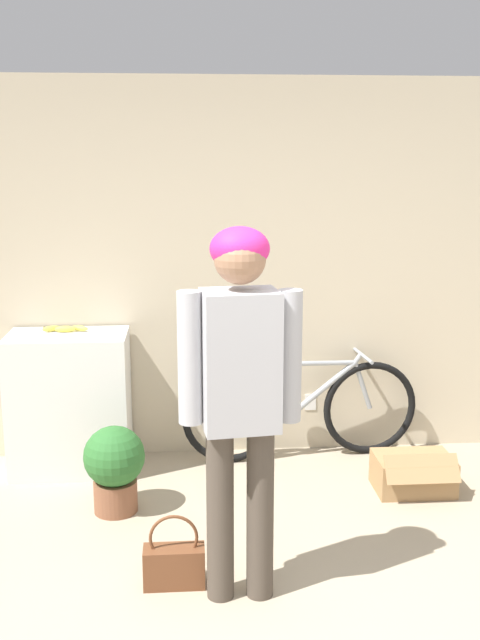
# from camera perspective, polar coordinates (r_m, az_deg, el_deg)

# --- Properties ---
(wall_back) EXTENTS (8.00, 0.07, 2.60)m
(wall_back) POSITION_cam_1_polar(r_m,az_deg,el_deg) (5.17, -0.49, 3.72)
(wall_back) COLOR beige
(wall_back) RESTS_ON ground_plane
(side_shelf) EXTENTS (0.78, 0.47, 0.94)m
(side_shelf) POSITION_cam_1_polar(r_m,az_deg,el_deg) (5.14, -12.82, -6.17)
(side_shelf) COLOR white
(side_shelf) RESTS_ON ground_plane
(person) EXTENTS (0.56, 0.28, 1.78)m
(person) POSITION_cam_1_polar(r_m,az_deg,el_deg) (3.40, -0.00, -4.31)
(person) COLOR #4C4238
(person) RESTS_ON ground_plane
(bicycle) EXTENTS (1.67, 0.46, 0.75)m
(bicycle) POSITION_cam_1_polar(r_m,az_deg,el_deg) (5.25, 4.70, -6.77)
(bicycle) COLOR black
(bicycle) RESTS_ON ground_plane
(banana) EXTENTS (0.31, 0.09, 0.04)m
(banana) POSITION_cam_1_polar(r_m,az_deg,el_deg) (5.08, -13.22, -0.65)
(banana) COLOR #EAD64C
(banana) RESTS_ON side_shelf
(handbag) EXTENTS (0.30, 0.13, 0.38)m
(handbag) POSITION_cam_1_polar(r_m,az_deg,el_deg) (3.89, -5.04, -17.99)
(handbag) COLOR brown
(handbag) RESTS_ON ground_plane
(cardboard_box) EXTENTS (0.48, 0.40, 0.29)m
(cardboard_box) POSITION_cam_1_polar(r_m,az_deg,el_deg) (4.96, 13.05, -11.29)
(cardboard_box) COLOR #A87F51
(cardboard_box) RESTS_ON ground_plane
(potted_plant) EXTENTS (0.36, 0.36, 0.53)m
(potted_plant) POSITION_cam_1_polar(r_m,az_deg,el_deg) (4.56, -9.54, -10.83)
(potted_plant) COLOR brown
(potted_plant) RESTS_ON ground_plane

